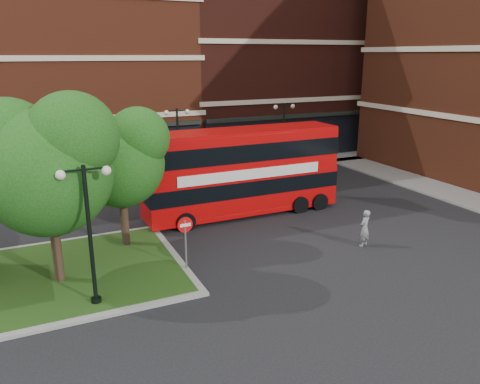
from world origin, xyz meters
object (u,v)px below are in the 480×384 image
car_silver (161,175)px  bus (242,166)px  car_white (229,162)px  woman (365,228)px

car_silver → bus: bearing=-160.0°
bus → car_white: 9.75m
woman → car_white: 15.40m
car_silver → car_white: 5.79m
bus → car_white: size_ratio=2.35×
bus → car_white: (3.15, 9.02, -1.91)m
car_silver → car_white: bearing=-73.0°
car_white → woman: bearing=176.1°
bus → car_silver: size_ratio=2.65×
bus → woman: bearing=-63.9°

